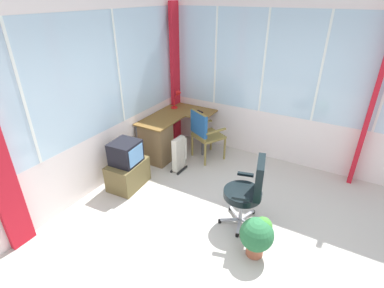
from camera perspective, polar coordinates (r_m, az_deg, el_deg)
The scene contains 13 objects.
ground at distance 3.98m, azimuth 6.82°, elevation -18.52°, with size 5.74×5.57×0.06m, color beige.
north_window_panel at distance 4.43m, azimuth -20.83°, elevation 6.87°, with size 4.74×0.07×2.80m.
east_window_panel at distance 5.29m, azimuth 18.38°, elevation 10.51°, with size 0.07×4.57×2.80m.
curtain_corner at distance 5.99m, azimuth -3.19°, elevation 13.25°, with size 0.29×0.07×2.70m, color red.
curtain_east_far at distance 5.14m, azimuth 31.81°, elevation 6.69°, with size 0.29×0.07×2.70m, color red.
desk at distance 5.41m, azimuth -6.58°, elevation 0.98°, with size 1.39×1.00×0.76m.
desk_lamp at distance 5.85m, azimuth -2.71°, elevation 9.34°, with size 0.23×0.20×0.36m.
tv_remote at distance 5.67m, azimuth 1.54°, elevation 6.35°, with size 0.04×0.15×0.02m, color black.
wooden_armchair at distance 5.29m, azimuth 2.14°, elevation 2.76°, with size 0.65×0.65×0.97m.
office_chair at distance 3.86m, azimuth 11.12°, elevation -8.54°, with size 0.63×0.56×1.01m.
tv_on_stand at distance 4.77m, azimuth -12.54°, elevation -4.37°, with size 0.67×0.48×0.79m.
space_heater at distance 5.10m, azimuth -2.45°, elevation -1.91°, with size 0.35×0.18×0.63m.
potted_plant at distance 3.65m, azimuth 12.66°, elevation -16.91°, with size 0.40×0.40×0.52m.
Camera 1 is at (-2.60, -0.97, 2.83)m, focal length 27.26 mm.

